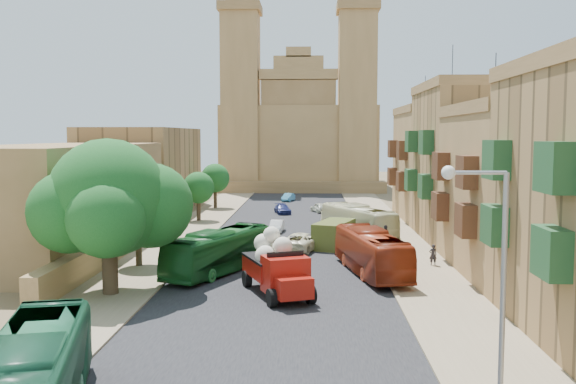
# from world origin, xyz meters

# --- Properties ---
(ground) EXTENTS (260.00, 260.00, 0.00)m
(ground) POSITION_xyz_m (0.00, 0.00, 0.00)
(ground) COLOR brown
(road_surface) EXTENTS (14.00, 140.00, 0.01)m
(road_surface) POSITION_xyz_m (0.00, 30.00, 0.01)
(road_surface) COLOR black
(road_surface) RESTS_ON ground
(sidewalk_east) EXTENTS (5.00, 140.00, 0.01)m
(sidewalk_east) POSITION_xyz_m (9.50, 30.00, 0.01)
(sidewalk_east) COLOR #847257
(sidewalk_east) RESTS_ON ground
(sidewalk_west) EXTENTS (5.00, 140.00, 0.01)m
(sidewalk_west) POSITION_xyz_m (-9.50, 30.00, 0.01)
(sidewalk_west) COLOR #847257
(sidewalk_west) RESTS_ON ground
(kerb_east) EXTENTS (0.25, 140.00, 0.12)m
(kerb_east) POSITION_xyz_m (7.00, 30.00, 0.06)
(kerb_east) COLOR #847257
(kerb_east) RESTS_ON ground
(kerb_west) EXTENTS (0.25, 140.00, 0.12)m
(kerb_west) POSITION_xyz_m (-7.00, 30.00, 0.06)
(kerb_west) COLOR #847257
(kerb_west) RESTS_ON ground
(townhouse_b) EXTENTS (9.00, 14.00, 14.90)m
(townhouse_b) POSITION_xyz_m (15.95, 11.00, 5.66)
(townhouse_b) COLOR olive
(townhouse_b) RESTS_ON ground
(townhouse_c) EXTENTS (9.00, 14.00, 17.40)m
(townhouse_c) POSITION_xyz_m (15.95, 25.00, 6.91)
(townhouse_c) COLOR olive
(townhouse_c) RESTS_ON ground
(townhouse_d) EXTENTS (9.00, 14.00, 15.90)m
(townhouse_d) POSITION_xyz_m (15.95, 39.00, 6.16)
(townhouse_d) COLOR olive
(townhouse_d) RESTS_ON ground
(west_wall) EXTENTS (1.00, 40.00, 1.80)m
(west_wall) POSITION_xyz_m (-12.50, 20.00, 0.90)
(west_wall) COLOR olive
(west_wall) RESTS_ON ground
(west_building_low) EXTENTS (10.00, 28.00, 8.40)m
(west_building_low) POSITION_xyz_m (-18.00, 18.00, 4.20)
(west_building_low) COLOR brown
(west_building_low) RESTS_ON ground
(west_building_mid) EXTENTS (10.00, 22.00, 10.00)m
(west_building_mid) POSITION_xyz_m (-18.00, 44.00, 5.00)
(west_building_mid) COLOR olive
(west_building_mid) RESTS_ON ground
(church) EXTENTS (28.00, 22.50, 36.30)m
(church) POSITION_xyz_m (-0.00, 78.61, 9.52)
(church) COLOR olive
(church) RESTS_ON ground
(ficus_tree) EXTENTS (8.99, 8.27, 8.99)m
(ficus_tree) POSITION_xyz_m (-9.42, 4.01, 5.31)
(ficus_tree) COLOR #3D2E1E
(ficus_tree) RESTS_ON ground
(street_tree_a) EXTENTS (3.59, 3.59, 5.52)m
(street_tree_a) POSITION_xyz_m (-10.00, 12.00, 3.70)
(street_tree_a) COLOR #3D2E1E
(street_tree_a) RESTS_ON ground
(street_tree_b) EXTENTS (3.15, 3.15, 4.84)m
(street_tree_b) POSITION_xyz_m (-10.00, 24.00, 3.24)
(street_tree_b) COLOR #3D2E1E
(street_tree_b) RESTS_ON ground
(street_tree_c) EXTENTS (3.42, 3.42, 5.25)m
(street_tree_c) POSITION_xyz_m (-10.00, 36.00, 3.52)
(street_tree_c) COLOR #3D2E1E
(street_tree_c) RESTS_ON ground
(street_tree_d) EXTENTS (3.65, 3.65, 5.60)m
(street_tree_d) POSITION_xyz_m (-10.00, 48.00, 3.76)
(street_tree_d) COLOR #3D2E1E
(street_tree_d) RESTS_ON ground
(streetlamp) EXTENTS (2.11, 0.44, 8.22)m
(streetlamp) POSITION_xyz_m (7.72, -12.00, 5.20)
(streetlamp) COLOR gray
(streetlamp) RESTS_ON ground
(red_truck) EXTENTS (4.61, 6.94, 3.84)m
(red_truck) POSITION_xyz_m (0.18, 4.05, 1.69)
(red_truck) COLOR maroon
(red_truck) RESTS_ON ground
(olive_pickup) EXTENTS (3.81, 5.61, 2.13)m
(olive_pickup) POSITION_xyz_m (4.00, 20.00, 1.04)
(olive_pickup) COLOR #4C5620
(olive_pickup) RESTS_ON ground
(bus_green_south) EXTENTS (5.09, 11.29, 3.06)m
(bus_green_south) POSITION_xyz_m (-6.50, -13.31, 1.53)
(bus_green_south) COLOR #1B583A
(bus_green_south) RESTS_ON ground
(bus_green_north) EXTENTS (6.36, 10.53, 2.90)m
(bus_green_north) POSITION_xyz_m (-4.00, 9.89, 1.45)
(bus_green_north) COLOR #15531F
(bus_green_north) RESTS_ON ground
(bus_red_east) EXTENTS (4.44, 10.77, 2.92)m
(bus_red_east) POSITION_xyz_m (6.11, 9.79, 1.46)
(bus_red_east) COLOR maroon
(bus_red_east) RESTS_ON ground
(bus_cream_east) EXTENTS (6.56, 10.43, 2.89)m
(bus_cream_east) POSITION_xyz_m (6.32, 25.30, 1.45)
(bus_cream_east) COLOR beige
(bus_cream_east) RESTS_ON ground
(car_blue_a) EXTENTS (1.63, 3.87, 1.31)m
(car_blue_a) POSITION_xyz_m (-3.85, 15.66, 0.65)
(car_blue_a) COLOR teal
(car_blue_a) RESTS_ON ground
(car_white_a) EXTENTS (1.40, 3.42, 1.10)m
(car_white_a) POSITION_xyz_m (-1.15, 28.09, 0.55)
(car_white_a) COLOR white
(car_white_a) RESTS_ON ground
(car_cream) EXTENTS (3.97, 5.66, 1.43)m
(car_cream) POSITION_xyz_m (1.41, 18.38, 0.72)
(car_cream) COLOR beige
(car_cream) RESTS_ON ground
(car_dkblue) EXTENTS (2.35, 4.06, 1.11)m
(car_dkblue) POSITION_xyz_m (-1.24, 42.29, 0.55)
(car_dkblue) COLOR navy
(car_dkblue) RESTS_ON ground
(car_white_b) EXTENTS (2.49, 3.69, 1.17)m
(car_white_b) POSITION_xyz_m (3.12, 43.78, 0.58)
(car_white_b) COLOR beige
(car_white_b) RESTS_ON ground
(car_blue_b) EXTENTS (1.91, 3.48, 1.09)m
(car_blue_b) POSITION_xyz_m (-1.09, 56.54, 0.54)
(car_blue_b) COLOR teal
(car_blue_b) RESTS_ON ground
(pedestrian_a) EXTENTS (0.57, 0.40, 1.50)m
(pedestrian_a) POSITION_xyz_m (10.72, 12.82, 0.75)
(pedestrian_a) COLOR black
(pedestrian_a) RESTS_ON ground
(pedestrian_c) EXTENTS (0.58, 1.13, 1.86)m
(pedestrian_c) POSITION_xyz_m (8.20, 19.94, 0.93)
(pedestrian_c) COLOR #29282E
(pedestrian_c) RESTS_ON ground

